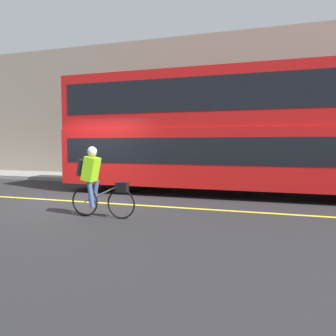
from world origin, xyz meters
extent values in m
plane|color=#232326|center=(0.00, 0.00, 0.00)|extent=(80.00, 80.00, 0.00)
cube|color=yellow|center=(0.00, 0.14, 0.00)|extent=(50.00, 0.14, 0.01)
cube|color=gray|center=(0.00, 5.52, 0.08)|extent=(60.00, 2.54, 0.16)
cube|color=gray|center=(0.00, 6.94, 3.26)|extent=(60.00, 0.30, 6.53)
cylinder|color=black|center=(0.72, 2.79, 0.52)|extent=(1.03, 0.30, 1.03)
cube|color=red|center=(4.35, 2.79, 1.22)|extent=(11.72, 2.47, 1.82)
cube|color=black|center=(4.35, 2.79, 1.44)|extent=(11.25, 2.49, 0.80)
cube|color=red|center=(4.35, 2.79, 3.02)|extent=(11.72, 2.37, 1.79)
cube|color=black|center=(4.35, 2.79, 3.11)|extent=(11.25, 2.39, 1.00)
torus|color=black|center=(2.14, -1.44, 0.33)|extent=(0.66, 0.04, 0.66)
torus|color=black|center=(1.23, -1.44, 0.33)|extent=(0.66, 0.04, 0.66)
cylinder|color=slate|center=(1.68, -1.44, 0.54)|extent=(0.92, 0.03, 0.45)
cylinder|color=slate|center=(1.34, -1.44, 0.58)|extent=(0.03, 0.03, 0.49)
cube|color=black|center=(2.17, -1.44, 0.70)|extent=(0.26, 0.16, 0.22)
cube|color=#8CE019|center=(1.40, -1.44, 1.09)|extent=(0.37, 0.32, 0.58)
cube|color=black|center=(1.20, -1.44, 1.11)|extent=(0.21, 0.26, 0.38)
cylinder|color=#384C7A|center=(1.44, -1.35, 0.53)|extent=(0.21, 0.11, 0.60)
cylinder|color=#384C7A|center=(1.44, -1.53, 0.53)|extent=(0.19, 0.11, 0.60)
sphere|color=tan|center=(1.44, -1.44, 1.44)|extent=(0.19, 0.19, 0.19)
sphere|color=silver|center=(1.44, -1.44, 1.49)|extent=(0.21, 0.21, 0.21)
cylinder|color=#194C23|center=(3.33, 5.39, 0.66)|extent=(0.58, 0.58, 1.00)
camera|label=1|loc=(5.29, -7.90, 1.66)|focal=35.00mm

